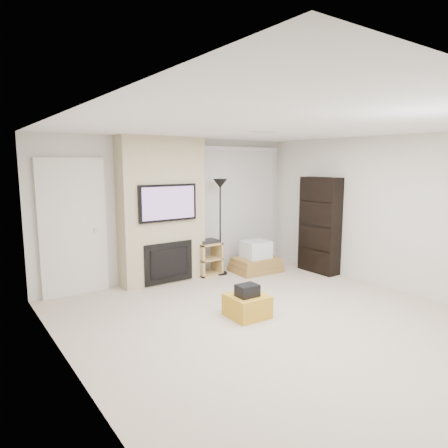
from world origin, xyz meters
TOP-DOWN VIEW (x-y plane):
  - floor at (0.00, 0.00)m, footprint 5.00×5.50m
  - ceiling at (0.00, 0.00)m, footprint 5.00×5.50m
  - wall_back at (0.00, 2.75)m, footprint 5.00×0.00m
  - wall_left at (-2.50, 0.00)m, footprint 0.00×5.50m
  - wall_right at (2.50, 0.00)m, footprint 0.00×5.50m
  - hvac_vent at (0.40, 0.80)m, footprint 0.35×0.18m
  - ottoman at (-0.19, 0.39)m, footprint 0.52×0.52m
  - black_bag at (-0.22, 0.36)m, footprint 0.29×0.23m
  - fireplace_wall at (-0.35, 2.54)m, footprint 1.50×0.47m
  - entry_door at (-1.80, 2.71)m, footprint 1.02×0.11m
  - vertical_blinds at (1.40, 2.70)m, footprint 1.98×0.10m
  - floor_lamp at (0.72, 2.33)m, footprint 0.26×0.26m
  - av_stand at (0.51, 2.44)m, footprint 0.45×0.38m
  - box_stack at (1.37, 2.07)m, footprint 0.93×0.73m
  - bookshelf at (2.34, 1.37)m, footprint 0.30×0.80m

SIDE VIEW (x-z plane):
  - floor at x=0.00m, z-range 0.00..0.00m
  - ottoman at x=-0.19m, z-range 0.00..0.30m
  - box_stack at x=1.37m, z-range -0.07..0.52m
  - av_stand at x=0.51m, z-range 0.02..0.68m
  - black_bag at x=-0.22m, z-range 0.30..0.46m
  - bookshelf at x=2.34m, z-range 0.00..1.80m
  - entry_door at x=-1.80m, z-range -0.02..2.12m
  - fireplace_wall at x=-0.35m, z-range -0.01..2.49m
  - wall_back at x=0.00m, z-range 0.00..2.50m
  - wall_left at x=-2.50m, z-range 0.00..2.50m
  - wall_right at x=2.50m, z-range 0.00..2.50m
  - vertical_blinds at x=1.40m, z-range 0.09..2.46m
  - floor_lamp at x=0.72m, z-range 0.51..2.28m
  - hvac_vent at x=0.40m, z-range 2.49..2.50m
  - ceiling at x=0.00m, z-range 2.50..2.50m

